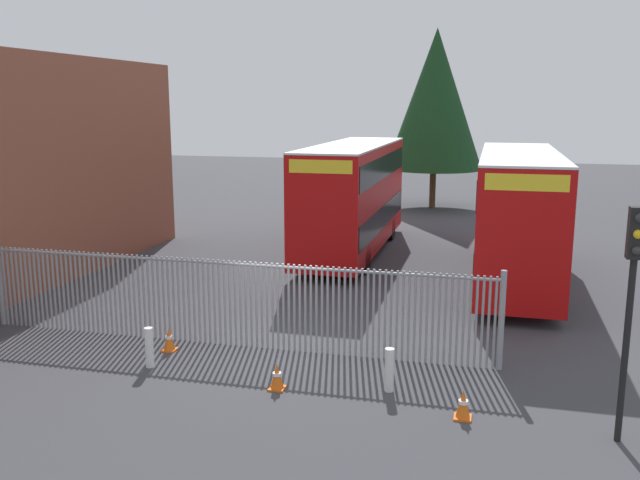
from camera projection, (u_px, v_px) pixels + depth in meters
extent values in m
plane|color=#3D3D42|center=(347.00, 273.00, 24.57)|extent=(100.00, 100.00, 0.00)
cylinder|color=gray|center=(1.00, 286.00, 18.70)|extent=(0.06, 0.06, 2.20)
cylinder|color=gray|center=(5.00, 286.00, 18.67)|extent=(0.06, 0.06, 2.20)
cylinder|color=gray|center=(10.00, 286.00, 18.63)|extent=(0.06, 0.06, 2.20)
cylinder|color=gray|center=(14.00, 287.00, 18.60)|extent=(0.06, 0.06, 2.20)
cylinder|color=gray|center=(18.00, 287.00, 18.56)|extent=(0.06, 0.06, 2.20)
cylinder|color=gray|center=(23.00, 287.00, 18.53)|extent=(0.06, 0.06, 2.20)
cylinder|color=gray|center=(27.00, 288.00, 18.50)|extent=(0.06, 0.06, 2.20)
cylinder|color=gray|center=(32.00, 288.00, 18.46)|extent=(0.06, 0.06, 2.20)
cylinder|color=gray|center=(36.00, 288.00, 18.43)|extent=(0.06, 0.06, 2.20)
cylinder|color=gray|center=(41.00, 289.00, 18.39)|extent=(0.06, 0.06, 2.20)
cylinder|color=gray|center=(45.00, 289.00, 18.36)|extent=(0.06, 0.06, 2.20)
cylinder|color=gray|center=(50.00, 289.00, 18.33)|extent=(0.06, 0.06, 2.20)
cylinder|color=gray|center=(54.00, 290.00, 18.29)|extent=(0.06, 0.06, 2.20)
cylinder|color=gray|center=(59.00, 290.00, 18.26)|extent=(0.06, 0.06, 2.20)
cylinder|color=gray|center=(63.00, 290.00, 18.23)|extent=(0.06, 0.06, 2.20)
cylinder|color=gray|center=(68.00, 291.00, 18.19)|extent=(0.06, 0.06, 2.20)
cylinder|color=gray|center=(73.00, 291.00, 18.16)|extent=(0.06, 0.06, 2.20)
cylinder|color=gray|center=(77.00, 291.00, 18.12)|extent=(0.06, 0.06, 2.20)
cylinder|color=gray|center=(82.00, 292.00, 18.09)|extent=(0.06, 0.06, 2.20)
cylinder|color=gray|center=(87.00, 292.00, 18.06)|extent=(0.06, 0.06, 2.20)
cylinder|color=gray|center=(91.00, 293.00, 18.02)|extent=(0.06, 0.06, 2.20)
cylinder|color=gray|center=(96.00, 293.00, 17.99)|extent=(0.06, 0.06, 2.20)
cylinder|color=gray|center=(101.00, 293.00, 17.95)|extent=(0.06, 0.06, 2.20)
cylinder|color=gray|center=(105.00, 294.00, 17.92)|extent=(0.06, 0.06, 2.20)
cylinder|color=gray|center=(110.00, 294.00, 17.89)|extent=(0.06, 0.06, 2.20)
cylinder|color=gray|center=(115.00, 294.00, 17.85)|extent=(0.06, 0.06, 2.20)
cylinder|color=gray|center=(120.00, 295.00, 17.82)|extent=(0.06, 0.06, 2.20)
cylinder|color=gray|center=(125.00, 295.00, 17.78)|extent=(0.06, 0.06, 2.20)
cylinder|color=gray|center=(129.00, 295.00, 17.75)|extent=(0.06, 0.06, 2.20)
cylinder|color=gray|center=(134.00, 296.00, 17.72)|extent=(0.06, 0.06, 2.20)
cylinder|color=gray|center=(139.00, 296.00, 17.68)|extent=(0.06, 0.06, 2.20)
cylinder|color=gray|center=(144.00, 297.00, 17.65)|extent=(0.06, 0.06, 2.20)
cylinder|color=gray|center=(149.00, 297.00, 17.61)|extent=(0.06, 0.06, 2.20)
cylinder|color=gray|center=(154.00, 297.00, 17.58)|extent=(0.06, 0.06, 2.20)
cylinder|color=gray|center=(159.00, 298.00, 17.55)|extent=(0.06, 0.06, 2.20)
cylinder|color=gray|center=(164.00, 298.00, 17.51)|extent=(0.06, 0.06, 2.20)
cylinder|color=gray|center=(169.00, 298.00, 17.48)|extent=(0.06, 0.06, 2.20)
cylinder|color=gray|center=(174.00, 299.00, 17.44)|extent=(0.06, 0.06, 2.20)
cylinder|color=gray|center=(179.00, 299.00, 17.41)|extent=(0.06, 0.06, 2.20)
cylinder|color=gray|center=(184.00, 300.00, 17.38)|extent=(0.06, 0.06, 2.20)
cylinder|color=gray|center=(189.00, 300.00, 17.34)|extent=(0.06, 0.06, 2.20)
cylinder|color=gray|center=(194.00, 300.00, 17.31)|extent=(0.06, 0.06, 2.20)
cylinder|color=gray|center=(199.00, 301.00, 17.27)|extent=(0.06, 0.06, 2.20)
cylinder|color=gray|center=(204.00, 301.00, 17.24)|extent=(0.06, 0.06, 2.20)
cylinder|color=gray|center=(209.00, 302.00, 17.21)|extent=(0.06, 0.06, 2.20)
cylinder|color=gray|center=(214.00, 302.00, 17.17)|extent=(0.06, 0.06, 2.20)
cylinder|color=gray|center=(220.00, 302.00, 17.14)|extent=(0.06, 0.06, 2.20)
cylinder|color=gray|center=(225.00, 303.00, 17.10)|extent=(0.06, 0.06, 2.20)
cylinder|color=gray|center=(230.00, 303.00, 17.07)|extent=(0.06, 0.06, 2.20)
cylinder|color=gray|center=(235.00, 303.00, 17.04)|extent=(0.06, 0.06, 2.20)
cylinder|color=gray|center=(240.00, 304.00, 17.00)|extent=(0.06, 0.06, 2.20)
cylinder|color=gray|center=(246.00, 304.00, 16.97)|extent=(0.06, 0.06, 2.20)
cylinder|color=gray|center=(251.00, 305.00, 16.94)|extent=(0.06, 0.06, 2.20)
cylinder|color=gray|center=(256.00, 305.00, 16.90)|extent=(0.06, 0.06, 2.20)
cylinder|color=gray|center=(262.00, 306.00, 16.87)|extent=(0.06, 0.06, 2.20)
cylinder|color=gray|center=(267.00, 306.00, 16.83)|extent=(0.06, 0.06, 2.20)
cylinder|color=gray|center=(273.00, 306.00, 16.80)|extent=(0.06, 0.06, 2.20)
cylinder|color=gray|center=(278.00, 307.00, 16.77)|extent=(0.06, 0.06, 2.20)
cylinder|color=gray|center=(283.00, 307.00, 16.73)|extent=(0.06, 0.06, 2.20)
cylinder|color=gray|center=(289.00, 308.00, 16.70)|extent=(0.06, 0.06, 2.20)
cylinder|color=gray|center=(294.00, 308.00, 16.66)|extent=(0.06, 0.06, 2.20)
cylinder|color=gray|center=(300.00, 308.00, 16.63)|extent=(0.06, 0.06, 2.20)
cylinder|color=gray|center=(305.00, 309.00, 16.60)|extent=(0.06, 0.06, 2.20)
cylinder|color=gray|center=(311.00, 309.00, 16.56)|extent=(0.06, 0.06, 2.20)
cylinder|color=gray|center=(316.00, 310.00, 16.53)|extent=(0.06, 0.06, 2.20)
cylinder|color=gray|center=(322.00, 310.00, 16.49)|extent=(0.06, 0.06, 2.20)
cylinder|color=gray|center=(328.00, 311.00, 16.46)|extent=(0.06, 0.06, 2.20)
cylinder|color=gray|center=(333.00, 311.00, 16.43)|extent=(0.06, 0.06, 2.20)
cylinder|color=gray|center=(339.00, 311.00, 16.39)|extent=(0.06, 0.06, 2.20)
cylinder|color=gray|center=(345.00, 312.00, 16.36)|extent=(0.06, 0.06, 2.20)
cylinder|color=gray|center=(350.00, 312.00, 16.32)|extent=(0.06, 0.06, 2.20)
cylinder|color=gray|center=(356.00, 313.00, 16.29)|extent=(0.06, 0.06, 2.20)
cylinder|color=gray|center=(362.00, 313.00, 16.26)|extent=(0.06, 0.06, 2.20)
cylinder|color=gray|center=(368.00, 314.00, 16.22)|extent=(0.06, 0.06, 2.20)
cylinder|color=gray|center=(373.00, 314.00, 16.19)|extent=(0.06, 0.06, 2.20)
cylinder|color=gray|center=(379.00, 314.00, 16.15)|extent=(0.06, 0.06, 2.20)
cylinder|color=gray|center=(385.00, 315.00, 16.12)|extent=(0.06, 0.06, 2.20)
cylinder|color=gray|center=(391.00, 315.00, 16.09)|extent=(0.06, 0.06, 2.20)
cylinder|color=gray|center=(397.00, 316.00, 16.05)|extent=(0.06, 0.06, 2.20)
cylinder|color=gray|center=(403.00, 316.00, 16.02)|extent=(0.06, 0.06, 2.20)
cylinder|color=gray|center=(409.00, 317.00, 15.98)|extent=(0.06, 0.06, 2.20)
cylinder|color=gray|center=(415.00, 317.00, 15.95)|extent=(0.06, 0.06, 2.20)
cylinder|color=gray|center=(421.00, 318.00, 15.92)|extent=(0.06, 0.06, 2.20)
cylinder|color=gray|center=(427.00, 318.00, 15.88)|extent=(0.06, 0.06, 2.20)
cylinder|color=gray|center=(433.00, 319.00, 15.85)|extent=(0.06, 0.06, 2.20)
cylinder|color=gray|center=(439.00, 319.00, 15.81)|extent=(0.06, 0.06, 2.20)
cylinder|color=gray|center=(445.00, 319.00, 15.78)|extent=(0.06, 0.06, 2.20)
cylinder|color=gray|center=(451.00, 320.00, 15.75)|extent=(0.06, 0.06, 2.20)
cylinder|color=gray|center=(457.00, 320.00, 15.71)|extent=(0.06, 0.06, 2.20)
cylinder|color=gray|center=(464.00, 321.00, 15.68)|extent=(0.06, 0.06, 2.20)
cylinder|color=gray|center=(470.00, 321.00, 15.65)|extent=(0.06, 0.06, 2.20)
cylinder|color=gray|center=(476.00, 322.00, 15.61)|extent=(0.06, 0.06, 2.20)
cylinder|color=gray|center=(482.00, 322.00, 15.58)|extent=(0.06, 0.06, 2.20)
cylinder|color=gray|center=(489.00, 323.00, 15.54)|extent=(0.06, 0.06, 2.20)
cylinder|color=gray|center=(495.00, 323.00, 15.51)|extent=(0.06, 0.06, 2.20)
cylinder|color=gray|center=(501.00, 324.00, 15.48)|extent=(0.06, 0.06, 2.20)
cylinder|color=gray|center=(226.00, 263.00, 16.89)|extent=(13.32, 0.07, 0.07)
cylinder|color=gray|center=(0.00, 283.00, 18.69)|extent=(0.14, 0.14, 2.35)
cylinder|color=gray|center=(501.00, 321.00, 15.46)|extent=(0.14, 0.14, 2.35)
cube|color=#B70C0C|center=(517.00, 213.00, 23.11)|extent=(2.50, 10.80, 4.00)
cube|color=black|center=(516.00, 236.00, 23.27)|extent=(2.54, 10.37, 0.90)
cube|color=black|center=(519.00, 178.00, 22.87)|extent=(2.54, 10.37, 0.90)
cube|color=yellow|center=(527.00, 182.00, 17.70)|extent=(2.12, 0.12, 0.44)
cube|color=silver|center=(521.00, 153.00, 22.71)|extent=(2.50, 10.80, 0.08)
cylinder|color=black|center=(479.00, 289.00, 20.56)|extent=(0.30, 1.04, 1.04)
cylinder|color=black|center=(556.00, 294.00, 20.03)|extent=(0.30, 1.04, 1.04)
cylinder|color=black|center=(483.00, 247.00, 26.56)|extent=(0.30, 1.04, 1.04)
cylinder|color=black|center=(542.00, 250.00, 26.03)|extent=(0.30, 1.04, 1.04)
cube|color=#B70C0C|center=(353.00, 196.00, 27.53)|extent=(2.50, 10.80, 4.00)
cube|color=black|center=(353.00, 215.00, 27.68)|extent=(2.54, 10.37, 0.90)
cube|color=black|center=(354.00, 166.00, 27.29)|extent=(2.54, 10.37, 0.90)
cube|color=yellow|center=(321.00, 166.00, 22.12)|extent=(2.12, 0.12, 0.44)
cube|color=silver|center=(354.00, 145.00, 27.12)|extent=(2.50, 10.80, 0.08)
cylinder|color=black|center=(305.00, 256.00, 24.97)|extent=(0.30, 1.04, 1.04)
cylinder|color=black|center=(364.00, 259.00, 24.44)|extent=(0.30, 1.04, 1.04)
cylinder|color=black|center=(342.00, 226.00, 30.98)|extent=(0.30, 1.04, 1.04)
cylinder|color=black|center=(390.00, 228.00, 30.44)|extent=(0.30, 1.04, 1.04)
cylinder|color=silver|center=(149.00, 347.00, 15.75)|extent=(0.20, 0.20, 0.95)
cylinder|color=silver|center=(389.00, 370.00, 14.42)|extent=(0.20, 0.20, 0.95)
cube|color=orange|center=(170.00, 350.00, 16.88)|extent=(0.34, 0.34, 0.04)
cone|color=orange|center=(169.00, 338.00, 16.83)|extent=(0.28, 0.28, 0.55)
cylinder|color=white|center=(169.00, 337.00, 16.82)|extent=(0.19, 0.19, 0.07)
cube|color=orange|center=(463.00, 417.00, 13.25)|extent=(0.34, 0.34, 0.04)
cone|color=orange|center=(463.00, 403.00, 13.19)|extent=(0.28, 0.28, 0.55)
cylinder|color=white|center=(463.00, 402.00, 13.18)|extent=(0.19, 0.19, 0.07)
cube|color=orange|center=(277.00, 388.00, 14.60)|extent=(0.34, 0.34, 0.04)
cone|color=orange|center=(277.00, 375.00, 14.55)|extent=(0.28, 0.28, 0.55)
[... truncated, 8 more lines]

